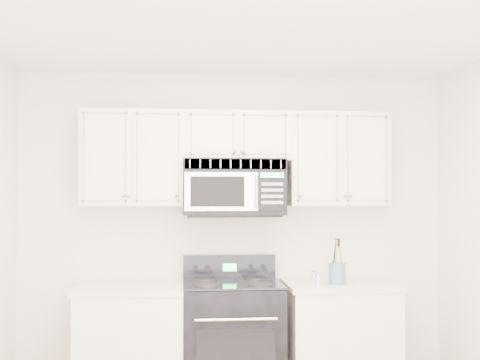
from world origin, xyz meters
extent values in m
cube|color=white|center=(0.00, 0.00, 2.60)|extent=(3.50, 3.50, 0.01)
cube|color=white|center=(0.00, 1.75, 1.30)|extent=(3.50, 0.01, 2.60)
cube|color=white|center=(0.00, -1.75, 1.30)|extent=(3.50, 0.01, 2.60)
cube|color=silver|center=(-0.80, 1.44, 0.44)|extent=(0.82, 0.63, 0.88)
cube|color=silver|center=(-0.80, 1.44, 0.90)|extent=(0.86, 0.65, 0.04)
cube|color=silver|center=(0.80, 1.44, 0.44)|extent=(0.82, 0.63, 0.88)
cube|color=silver|center=(0.80, 1.44, 0.90)|extent=(0.86, 0.65, 0.04)
cube|color=black|center=(-0.05, 1.43, 0.46)|extent=(0.75, 0.64, 0.92)
cube|color=black|center=(-0.05, 1.10, 0.45)|extent=(0.57, 0.01, 0.40)
cylinder|color=silver|center=(-0.05, 1.08, 0.72)|extent=(0.59, 0.02, 0.02)
cube|color=black|center=(-0.05, 1.43, 0.93)|extent=(0.75, 0.64, 0.02)
cube|color=black|center=(-0.05, 1.71, 1.02)|extent=(0.75, 0.08, 0.20)
cube|color=#18FF53|center=(-0.05, 1.67, 1.02)|extent=(0.11, 0.00, 0.06)
cube|color=silver|center=(-0.82, 1.58, 1.90)|extent=(0.80, 0.33, 0.75)
cube|color=silver|center=(0.82, 1.58, 1.90)|extent=(0.80, 0.33, 0.75)
cube|color=silver|center=(0.00, 1.58, 2.08)|extent=(0.84, 0.33, 0.39)
sphere|color=#B67B3F|center=(-0.84, 1.40, 1.60)|extent=(0.03, 0.03, 0.03)
sphere|color=#B67B3F|center=(-0.48, 1.40, 1.60)|extent=(0.03, 0.03, 0.03)
sphere|color=#B67B3F|center=(0.48, 1.40, 1.60)|extent=(0.03, 0.03, 0.03)
sphere|color=#B67B3F|center=(0.84, 1.40, 1.60)|extent=(0.03, 0.03, 0.03)
sphere|color=#B67B3F|center=(-0.03, 1.40, 1.94)|extent=(0.03, 0.03, 0.03)
sphere|color=#B67B3F|center=(0.03, 1.40, 1.94)|extent=(0.03, 0.03, 0.03)
cylinder|color=red|center=(0.00, 1.40, 1.88)|extent=(0.01, 0.00, 0.12)
sphere|color=#B67B3F|center=(0.00, 1.40, 1.82)|extent=(0.04, 0.04, 0.04)
cube|color=black|center=(-0.03, 1.55, 1.67)|extent=(0.80, 0.40, 0.44)
cube|color=#A49F94|center=(-0.03, 1.36, 1.84)|extent=(0.78, 0.01, 0.08)
cube|color=silver|center=(-0.14, 1.35, 1.63)|extent=(0.56, 0.01, 0.29)
cube|color=black|center=(-0.17, 1.34, 1.63)|extent=(0.41, 0.01, 0.23)
cube|color=black|center=(0.25, 1.35, 1.63)|extent=(0.22, 0.01, 0.29)
cube|color=#18FF53|center=(0.25, 1.34, 1.76)|extent=(0.18, 0.00, 0.04)
cylinder|color=silver|center=(0.13, 1.31, 1.63)|extent=(0.02, 0.02, 0.25)
cylinder|color=slate|center=(0.76, 1.34, 1.00)|extent=(0.13, 0.13, 0.16)
cylinder|color=#8C6348|center=(0.79, 1.34, 1.08)|extent=(0.01, 0.01, 0.28)
cylinder|color=black|center=(0.74, 1.37, 1.09)|extent=(0.01, 0.01, 0.30)
cylinder|color=#8C6348|center=(0.74, 1.31, 1.10)|extent=(0.01, 0.01, 0.33)
cylinder|color=silver|center=(0.60, 1.47, 0.96)|extent=(0.04, 0.04, 0.08)
cylinder|color=silver|center=(0.60, 1.47, 1.01)|extent=(0.04, 0.04, 0.01)
cylinder|color=silver|center=(0.59, 1.27, 0.96)|extent=(0.04, 0.04, 0.07)
cylinder|color=silver|center=(0.59, 1.27, 1.00)|extent=(0.04, 0.04, 0.01)
camera|label=1|loc=(-0.43, -3.21, 1.61)|focal=45.00mm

